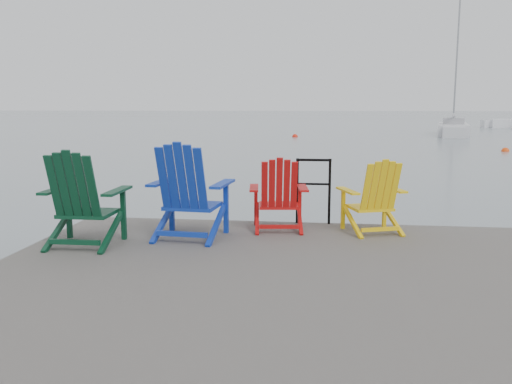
# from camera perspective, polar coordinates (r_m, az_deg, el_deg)

# --- Properties ---
(ground) EXTENTS (400.00, 400.00, 0.00)m
(ground) POSITION_cam_1_polar(r_m,az_deg,el_deg) (5.37, 2.60, -14.10)
(ground) COLOR slate
(ground) RESTS_ON ground
(dock) EXTENTS (6.00, 5.00, 1.40)m
(dock) POSITION_cam_1_polar(r_m,az_deg,el_deg) (5.24, 2.63, -10.61)
(dock) COLOR #2C2927
(dock) RESTS_ON ground
(handrail) EXTENTS (0.48, 0.04, 0.90)m
(handrail) POSITION_cam_1_polar(r_m,az_deg,el_deg) (7.45, 6.07, 0.78)
(handrail) COLOR black
(handrail) RESTS_ON dock
(chair_green) EXTENTS (0.88, 0.82, 1.11)m
(chair_green) POSITION_cam_1_polar(r_m,az_deg,el_deg) (6.51, -17.84, -0.68)
(chair_green) COLOR #09331E
(chair_green) RESTS_ON dock
(chair_blue) EXTENTS (0.98, 0.92, 1.17)m
(chair_blue) POSITION_cam_1_polar(r_m,az_deg,el_deg) (6.60, -7.13, 0.09)
(chair_blue) COLOR #0F2E9F
(chair_blue) RESTS_ON dock
(chair_red) EXTENTS (0.82, 0.76, 0.95)m
(chair_red) POSITION_cam_1_polar(r_m,az_deg,el_deg) (7.01, 2.40, -0.23)
(chair_red) COLOR #B40D0D
(chair_red) RESTS_ON dock
(chair_yellow) EXTENTS (0.89, 0.85, 0.94)m
(chair_yellow) POSITION_cam_1_polar(r_m,az_deg,el_deg) (7.03, 12.34, -0.45)
(chair_yellow) COLOR yellow
(chair_yellow) RESTS_ON dock
(sailboat_near) EXTENTS (3.53, 7.98, 10.76)m
(sailboat_near) POSITION_cam_1_polar(r_m,az_deg,el_deg) (41.76, 20.01, 6.17)
(sailboat_near) COLOR silver
(sailboat_near) RESTS_ON ground
(buoy_a) EXTENTS (0.36, 0.36, 0.36)m
(buoy_a) POSITION_cam_1_polar(r_m,az_deg,el_deg) (27.69, 24.76, 3.91)
(buoy_a) COLOR #F5470E
(buoy_a) RESTS_ON ground
(buoy_b) EXTENTS (0.40, 0.40, 0.40)m
(buoy_b) POSITION_cam_1_polar(r_m,az_deg,el_deg) (36.68, 4.13, 5.80)
(buoy_b) COLOR red
(buoy_b) RESTS_ON ground
(buoy_d) EXTENTS (0.37, 0.37, 0.37)m
(buoy_d) POSITION_cam_1_polar(r_m,az_deg,el_deg) (46.26, 20.77, 5.92)
(buoy_d) COLOR red
(buoy_d) RESTS_ON ground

